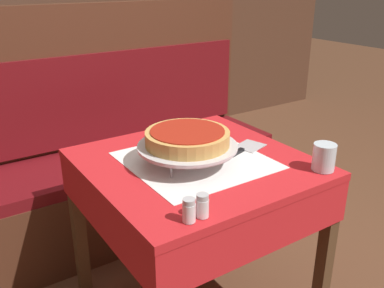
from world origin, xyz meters
name	(u,v)px	position (x,y,z in m)	size (l,w,h in m)	color
dining_table_front	(195,186)	(0.00, 0.00, 0.62)	(0.80, 0.80, 0.73)	red
dining_table_rear	(16,102)	(-0.31, 1.60, 0.62)	(0.73, 0.73, 0.74)	#194799
booth_bench	(125,169)	(0.07, 0.82, 0.35)	(1.73, 0.51, 1.25)	#4C2819
back_wall_panel	(31,1)	(0.00, 2.12, 1.20)	(6.00, 0.04, 2.40)	#4C2D1E
pizza_pan_stand	(187,147)	(-0.05, -0.02, 0.80)	(0.37, 0.37, 0.08)	#ADADB2
deep_dish_pizza	(187,138)	(-0.05, -0.02, 0.84)	(0.31, 0.31, 0.05)	tan
pizza_server	(242,150)	(0.21, -0.03, 0.74)	(0.26, 0.13, 0.01)	#BCBCC1
water_glass_near	(324,157)	(0.33, -0.32, 0.78)	(0.08, 0.08, 0.10)	silver
salt_shaker	(189,210)	(-0.26, -0.35, 0.77)	(0.04, 0.04, 0.07)	silver
pepper_shaker	(202,206)	(-0.21, -0.35, 0.77)	(0.04, 0.04, 0.07)	silver
condiment_caddy	(4,82)	(-0.37, 1.54, 0.77)	(0.15, 0.15, 0.14)	black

